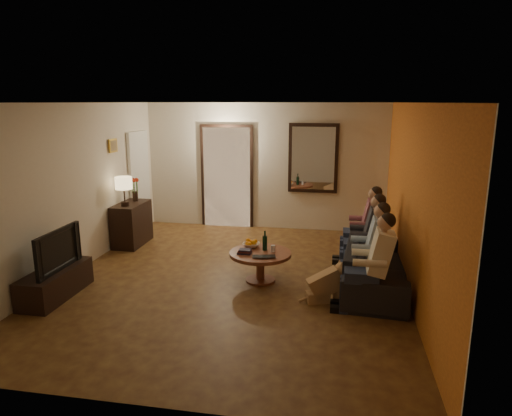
% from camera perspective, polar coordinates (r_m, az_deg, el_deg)
% --- Properties ---
extents(floor, '(5.00, 6.00, 0.01)m').
position_cam_1_polar(floor, '(6.96, -2.90, -8.91)').
color(floor, '#452312').
rests_on(floor, ground).
extents(ceiling, '(5.00, 6.00, 0.01)m').
position_cam_1_polar(ceiling, '(6.45, -3.17, 13.03)').
color(ceiling, white).
rests_on(ceiling, back_wall).
extents(back_wall, '(5.00, 0.02, 2.60)m').
position_cam_1_polar(back_wall, '(9.49, 1.08, 5.19)').
color(back_wall, beige).
rests_on(back_wall, floor).
extents(front_wall, '(5.00, 0.02, 2.60)m').
position_cam_1_polar(front_wall, '(3.83, -13.31, -7.23)').
color(front_wall, beige).
rests_on(front_wall, floor).
extents(left_wall, '(0.02, 6.00, 2.60)m').
position_cam_1_polar(left_wall, '(7.55, -21.87, 2.19)').
color(left_wall, beige).
rests_on(left_wall, floor).
extents(right_wall, '(0.02, 6.00, 2.60)m').
position_cam_1_polar(right_wall, '(6.50, 18.98, 0.78)').
color(right_wall, beige).
rests_on(right_wall, floor).
extents(orange_accent, '(0.01, 6.00, 2.60)m').
position_cam_1_polar(orange_accent, '(6.50, 18.89, 0.79)').
color(orange_accent, '#BD5D20').
rests_on(orange_accent, right_wall).
extents(kitchen_doorway, '(1.00, 0.06, 2.10)m').
position_cam_1_polar(kitchen_doorway, '(9.66, -3.64, 3.81)').
color(kitchen_doorway, '#FFE0A5').
rests_on(kitchen_doorway, floor).
extents(door_trim, '(1.12, 0.04, 2.22)m').
position_cam_1_polar(door_trim, '(9.65, -3.66, 3.80)').
color(door_trim, black).
rests_on(door_trim, floor).
extents(fridge_glimpse, '(0.45, 0.03, 1.70)m').
position_cam_1_polar(fridge_glimpse, '(9.64, -2.18, 2.90)').
color(fridge_glimpse, silver).
rests_on(fridge_glimpse, floor).
extents(mirror_frame, '(1.00, 0.05, 1.40)m').
position_cam_1_polar(mirror_frame, '(9.32, 7.16, 6.19)').
color(mirror_frame, black).
rests_on(mirror_frame, back_wall).
extents(mirror_glass, '(0.86, 0.02, 1.26)m').
position_cam_1_polar(mirror_glass, '(9.29, 7.15, 6.17)').
color(mirror_glass, white).
rests_on(mirror_glass, back_wall).
extents(white_door, '(0.06, 0.85, 2.04)m').
position_cam_1_polar(white_door, '(9.57, -14.33, 3.16)').
color(white_door, white).
rests_on(white_door, floor).
extents(framed_art, '(0.03, 0.28, 0.24)m').
position_cam_1_polar(framed_art, '(8.58, -17.45, 7.45)').
color(framed_art, '#B28C33').
rests_on(framed_art, left_wall).
extents(art_canvas, '(0.01, 0.22, 0.18)m').
position_cam_1_polar(art_canvas, '(8.57, -17.36, 7.45)').
color(art_canvas, brown).
rests_on(art_canvas, left_wall).
extents(dresser, '(0.45, 0.88, 0.78)m').
position_cam_1_polar(dresser, '(8.81, -15.27, -1.92)').
color(dresser, black).
rests_on(dresser, floor).
extents(table_lamp, '(0.30, 0.30, 0.54)m').
position_cam_1_polar(table_lamp, '(8.48, -16.16, 2.03)').
color(table_lamp, beige).
rests_on(table_lamp, dresser).
extents(flower_vase, '(0.14, 0.14, 0.44)m').
position_cam_1_polar(flower_vase, '(8.87, -14.90, 2.26)').
color(flower_vase, '#A92612').
rests_on(flower_vase, dresser).
extents(tv_stand, '(0.45, 1.18, 0.39)m').
position_cam_1_polar(tv_stand, '(6.88, -23.77, -8.57)').
color(tv_stand, black).
rests_on(tv_stand, floor).
extents(tv, '(0.98, 0.13, 0.56)m').
position_cam_1_polar(tv, '(6.73, -24.14, -4.78)').
color(tv, black).
rests_on(tv, tv_stand).
extents(sofa, '(2.24, 1.04, 0.64)m').
position_cam_1_polar(sofa, '(6.86, 14.78, -6.85)').
color(sofa, black).
rests_on(sofa, floor).
extents(person_a, '(0.60, 0.40, 1.20)m').
position_cam_1_polar(person_a, '(5.91, 14.63, -7.19)').
color(person_a, tan).
rests_on(person_a, sofa).
extents(person_b, '(0.60, 0.40, 1.20)m').
position_cam_1_polar(person_b, '(6.47, 14.24, -5.37)').
color(person_b, tan).
rests_on(person_b, sofa).
extents(person_c, '(0.60, 0.40, 1.20)m').
position_cam_1_polar(person_c, '(7.05, 13.92, -3.84)').
color(person_c, tan).
rests_on(person_c, sofa).
extents(person_d, '(0.60, 0.40, 1.20)m').
position_cam_1_polar(person_d, '(7.62, 13.65, -2.54)').
color(person_d, tan).
rests_on(person_d, sofa).
extents(dog, '(0.61, 0.41, 0.56)m').
position_cam_1_polar(dog, '(6.20, 8.67, -9.11)').
color(dog, '#9F8049').
rests_on(dog, floor).
extents(coffee_table, '(1.05, 1.05, 0.45)m').
position_cam_1_polar(coffee_table, '(6.82, 0.55, -7.33)').
color(coffee_table, brown).
rests_on(coffee_table, floor).
extents(bowl, '(0.26, 0.26, 0.06)m').
position_cam_1_polar(bowl, '(6.97, -0.61, -4.64)').
color(bowl, white).
rests_on(bowl, coffee_table).
extents(oranges, '(0.20, 0.20, 0.08)m').
position_cam_1_polar(oranges, '(6.95, -0.61, -4.10)').
color(oranges, orange).
rests_on(oranges, bowl).
extents(wine_bottle, '(0.07, 0.07, 0.31)m').
position_cam_1_polar(wine_bottle, '(6.79, 1.11, -4.05)').
color(wine_bottle, black).
rests_on(wine_bottle, coffee_table).
extents(wine_glass, '(0.06, 0.06, 0.10)m').
position_cam_1_polar(wine_glass, '(6.75, 2.14, -5.08)').
color(wine_glass, silver).
rests_on(wine_glass, coffee_table).
extents(book_stack, '(0.20, 0.15, 0.07)m').
position_cam_1_polar(book_stack, '(6.68, -1.46, -5.41)').
color(book_stack, black).
rests_on(book_stack, coffee_table).
extents(laptop, '(0.37, 0.28, 0.03)m').
position_cam_1_polar(laptop, '(6.47, 1.02, -6.26)').
color(laptop, black).
rests_on(laptop, coffee_table).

